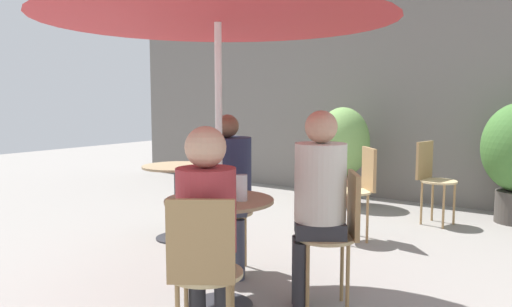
# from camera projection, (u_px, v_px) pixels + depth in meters

# --- Properties ---
(storefront_wall) EXTENTS (10.00, 0.06, 3.00)m
(storefront_wall) POSITION_uv_depth(u_px,v_px,m) (435.00, 84.00, 6.16)
(storefront_wall) COLOR slate
(storefront_wall) RESTS_ON ground_plane
(cafe_table_near) EXTENTS (0.68, 0.68, 0.70)m
(cafe_table_near) POSITION_uv_depth(u_px,v_px,m) (220.00, 229.00, 3.13)
(cafe_table_near) COLOR #2D2D33
(cafe_table_near) RESTS_ON ground_plane
(cafe_table_far) EXTENTS (0.65, 0.65, 0.70)m
(cafe_table_far) POSITION_uv_depth(u_px,v_px,m) (177.00, 187.00, 4.69)
(cafe_table_far) COLOR #2D2D33
(cafe_table_far) RESTS_ON ground_plane
(bistro_chair_0) EXTENTS (0.42, 0.43, 0.87)m
(bistro_chair_0) POSITION_uv_depth(u_px,v_px,m) (203.00, 265.00, 2.38)
(bistro_chair_0) COLOR tan
(bistro_chair_0) RESTS_ON ground_plane
(bistro_chair_1) EXTENTS (0.43, 0.42, 0.87)m
(bistro_chair_1) POSITION_uv_depth(u_px,v_px,m) (340.00, 226.00, 3.11)
(bistro_chair_1) COLOR tan
(bistro_chair_1) RESTS_ON ground_plane
(bistro_chair_2) EXTENTS (0.42, 0.43, 0.87)m
(bistro_chair_2) POSITION_uv_depth(u_px,v_px,m) (229.00, 201.00, 3.87)
(bistro_chair_2) COLOR tan
(bistro_chair_2) RESTS_ON ground_plane
(bistro_chair_4) EXTENTS (0.43, 0.43, 0.87)m
(bistro_chair_4) POSITION_uv_depth(u_px,v_px,m) (360.00, 184.00, 4.65)
(bistro_chair_4) COLOR tan
(bistro_chair_4) RESTS_ON ground_plane
(bistro_chair_5) EXTENTS (0.40, 0.38, 0.87)m
(bistro_chair_5) POSITION_uv_depth(u_px,v_px,m) (431.00, 174.00, 5.28)
(bistro_chair_5) COLOR tan
(bistro_chair_5) RESTS_ON ground_plane
(seated_person_0) EXTENTS (0.37, 0.38, 1.19)m
(seated_person_0) POSITION_uv_depth(u_px,v_px,m) (207.00, 219.00, 2.50)
(seated_person_0) COLOR #2D2D33
(seated_person_0) RESTS_ON ground_plane
(seated_person_1) EXTENTS (0.40, 0.40, 1.25)m
(seated_person_1) POSITION_uv_depth(u_px,v_px,m) (318.00, 192.00, 3.09)
(seated_person_1) COLOR #2D2D33
(seated_person_1) RESTS_ON ground_plane
(seated_person_2) EXTENTS (0.44, 0.45, 1.21)m
(seated_person_2) POSITION_uv_depth(u_px,v_px,m) (228.00, 180.00, 3.71)
(seated_person_2) COLOR #42475B
(seated_person_2) RESTS_ON ground_plane
(beer_glass_0) EXTENTS (0.07, 0.07, 0.16)m
(beer_glass_0) POSITION_uv_depth(u_px,v_px,m) (242.00, 188.00, 3.05)
(beer_glass_0) COLOR silver
(beer_glass_0) RESTS_ON cafe_table_near
(beer_glass_1) EXTENTS (0.07, 0.07, 0.18)m
(beer_glass_1) POSITION_uv_depth(u_px,v_px,m) (195.00, 186.00, 3.07)
(beer_glass_1) COLOR silver
(beer_glass_1) RESTS_ON cafe_table_near
(potted_plant_0) EXTENTS (0.67, 0.67, 1.22)m
(potted_plant_0) POSITION_uv_depth(u_px,v_px,m) (343.00, 150.00, 6.22)
(potted_plant_0) COLOR #93664C
(potted_plant_0) RESTS_ON ground_plane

